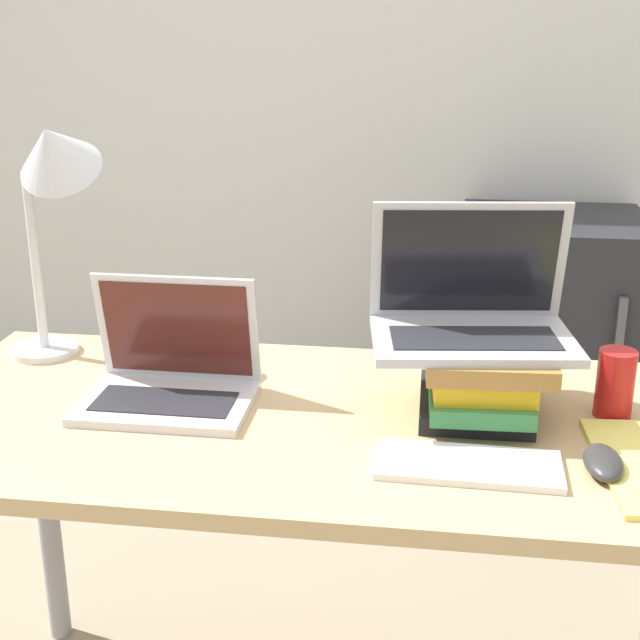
% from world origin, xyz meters
% --- Properties ---
extents(wall_back, '(8.00, 0.05, 2.70)m').
position_xyz_m(wall_back, '(0.00, 2.03, 1.35)').
color(wall_back, silver).
rests_on(wall_back, ground_plane).
extents(desk, '(1.49, 0.69, 0.76)m').
position_xyz_m(desk, '(0.00, 0.34, 0.67)').
color(desk, tan).
rests_on(desk, ground_plane).
extents(laptop_left, '(0.31, 0.22, 0.23)m').
position_xyz_m(laptop_left, '(-0.29, 0.37, 0.81)').
color(laptop_left, silver).
rests_on(laptop_left, desk).
extents(book_stack, '(0.23, 0.29, 0.13)m').
position_xyz_m(book_stack, '(0.27, 0.40, 0.83)').
color(book_stack, black).
rests_on(book_stack, desk).
extents(laptop_on_books, '(0.37, 0.27, 0.24)m').
position_xyz_m(laptop_on_books, '(0.25, 0.42, 0.94)').
color(laptop_on_books, '#B2B2B7').
rests_on(laptop_on_books, book_stack).
extents(wireless_keyboard, '(0.29, 0.13, 0.01)m').
position_xyz_m(wireless_keyboard, '(0.25, 0.19, 0.77)').
color(wireless_keyboard, white).
rests_on(wireless_keyboard, desk).
extents(mouse, '(0.06, 0.11, 0.03)m').
position_xyz_m(mouse, '(0.46, 0.20, 0.78)').
color(mouse, '#2D2D2D').
rests_on(mouse, desk).
extents(soda_can, '(0.07, 0.07, 0.12)m').
position_xyz_m(soda_can, '(0.50, 0.42, 0.82)').
color(soda_can, red).
rests_on(soda_can, desk).
extents(desk_lamp, '(0.23, 0.20, 0.52)m').
position_xyz_m(desk_lamp, '(-0.55, 0.53, 1.14)').
color(desk_lamp, silver).
rests_on(desk_lamp, desk).
extents(mini_fridge, '(0.56, 0.53, 0.83)m').
position_xyz_m(mini_fridge, '(0.55, 1.71, 0.42)').
color(mini_fridge, '#232328').
rests_on(mini_fridge, ground_plane).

